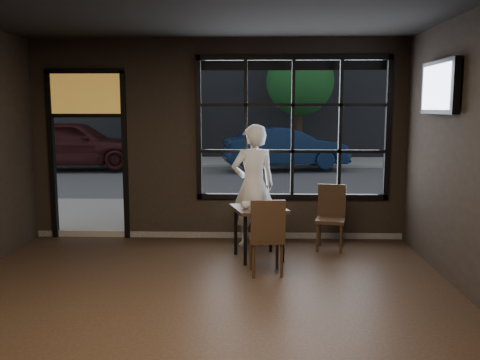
{
  "coord_description": "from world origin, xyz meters",
  "views": [
    {
      "loc": [
        0.61,
        -4.62,
        2.12
      ],
      "look_at": [
        0.4,
        2.2,
        1.15
      ],
      "focal_mm": 38.0,
      "sensor_mm": 36.0,
      "label": 1
    }
  ],
  "objects_px": {
    "chair_near": "(266,236)",
    "navy_car": "(285,148)",
    "cafe_table": "(259,233)",
    "man": "(253,186)"
  },
  "relations": [
    {
      "from": "cafe_table",
      "to": "man",
      "type": "relative_size",
      "value": 0.4
    },
    {
      "from": "cafe_table",
      "to": "navy_car",
      "type": "relative_size",
      "value": 0.18
    },
    {
      "from": "man",
      "to": "navy_car",
      "type": "height_order",
      "value": "man"
    },
    {
      "from": "cafe_table",
      "to": "man",
      "type": "height_order",
      "value": "man"
    },
    {
      "from": "cafe_table",
      "to": "chair_near",
      "type": "height_order",
      "value": "chair_near"
    },
    {
      "from": "cafe_table",
      "to": "man",
      "type": "distance_m",
      "value": 0.9
    },
    {
      "from": "cafe_table",
      "to": "navy_car",
      "type": "distance_m",
      "value": 10.24
    },
    {
      "from": "navy_car",
      "to": "cafe_table",
      "type": "bearing_deg",
      "value": 162.68
    },
    {
      "from": "chair_near",
      "to": "navy_car",
      "type": "distance_m",
      "value": 10.89
    },
    {
      "from": "cafe_table",
      "to": "navy_car",
      "type": "bearing_deg",
      "value": 68.49
    }
  ]
}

